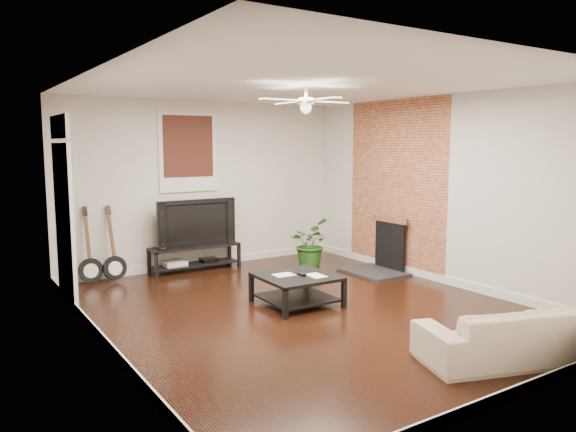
% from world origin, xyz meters
% --- Properties ---
extents(room, '(5.01, 6.01, 2.81)m').
position_xyz_m(room, '(0.00, 0.00, 1.40)').
color(room, black).
rests_on(room, ground).
extents(brick_accent, '(0.02, 2.20, 2.80)m').
position_xyz_m(brick_accent, '(2.49, 1.00, 1.40)').
color(brick_accent, '#AC5537').
rests_on(brick_accent, floor).
extents(fireplace, '(0.80, 1.10, 0.92)m').
position_xyz_m(fireplace, '(2.20, 1.00, 0.46)').
color(fireplace, black).
rests_on(fireplace, floor).
extents(window_back, '(1.00, 0.06, 1.30)m').
position_xyz_m(window_back, '(-0.30, 2.97, 1.95)').
color(window_back, '#3D1A10').
rests_on(window_back, wall_back).
extents(door_left, '(0.08, 1.00, 2.50)m').
position_xyz_m(door_left, '(-2.46, 1.90, 1.25)').
color(door_left, white).
rests_on(door_left, wall_left).
extents(tv_stand, '(1.50, 0.40, 0.42)m').
position_xyz_m(tv_stand, '(-0.30, 2.78, 0.21)').
color(tv_stand, black).
rests_on(tv_stand, floor).
extents(tv, '(1.35, 0.18, 0.78)m').
position_xyz_m(tv, '(-0.30, 2.80, 0.81)').
color(tv, black).
rests_on(tv, tv_stand).
extents(coffee_table, '(0.96, 0.96, 0.39)m').
position_xyz_m(coffee_table, '(0.02, 0.22, 0.20)').
color(coffee_table, black).
rests_on(coffee_table, floor).
extents(sofa, '(1.96, 1.26, 0.53)m').
position_xyz_m(sofa, '(0.75, -2.45, 0.27)').
color(sofa, tan).
rests_on(sofa, floor).
extents(potted_plant, '(0.94, 0.96, 0.80)m').
position_xyz_m(potted_plant, '(1.47, 2.01, 0.40)').
color(potted_plant, '#255B1A').
rests_on(potted_plant, floor).
extents(guitar_left, '(0.37, 0.27, 1.18)m').
position_xyz_m(guitar_left, '(-1.99, 2.75, 0.59)').
color(guitar_left, black).
rests_on(guitar_left, floor).
extents(guitar_right, '(0.40, 0.30, 1.18)m').
position_xyz_m(guitar_right, '(-1.64, 2.72, 0.59)').
color(guitar_right, black).
rests_on(guitar_right, floor).
extents(ceiling_fan, '(1.24, 1.24, 0.32)m').
position_xyz_m(ceiling_fan, '(0.00, 0.00, 2.60)').
color(ceiling_fan, white).
rests_on(ceiling_fan, ceiling).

